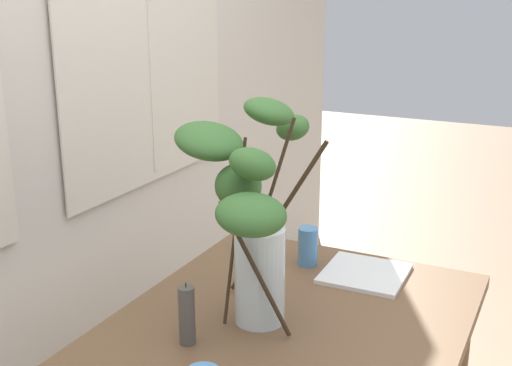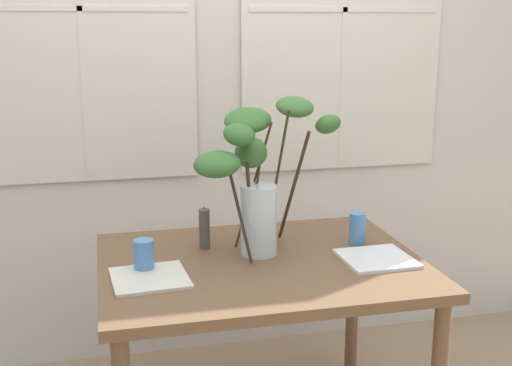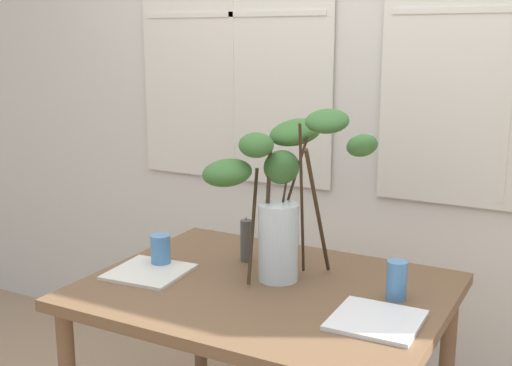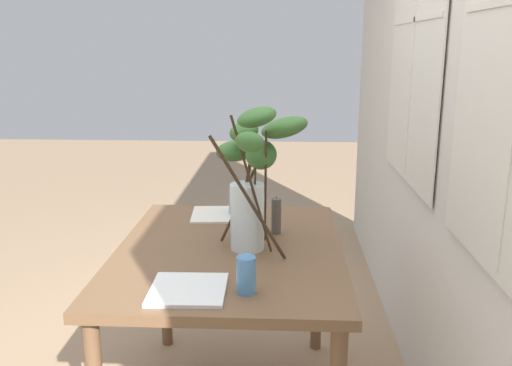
% 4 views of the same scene
% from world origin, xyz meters
% --- Properties ---
extents(back_wall_with_windows, '(5.10, 0.14, 2.73)m').
position_xyz_m(back_wall_with_windows, '(0.00, 0.91, 1.38)').
color(back_wall_with_windows, beige).
rests_on(back_wall_with_windows, ground).
extents(dining_table, '(1.20, 0.93, 0.77)m').
position_xyz_m(dining_table, '(0.00, 0.00, 0.68)').
color(dining_table, brown).
rests_on(dining_table, ground).
extents(vase_with_branches, '(0.62, 0.42, 0.61)m').
position_xyz_m(vase_with_branches, '(-0.00, 0.10, 1.09)').
color(vase_with_branches, silver).
rests_on(vase_with_branches, dining_table).
extents(drinking_glass_blue_left, '(0.07, 0.07, 0.12)m').
position_xyz_m(drinking_glass_blue_left, '(-0.43, -0.01, 0.83)').
color(drinking_glass_blue_left, '#4C84BC').
rests_on(drinking_glass_blue_left, dining_table).
extents(drinking_glass_blue_right, '(0.07, 0.07, 0.13)m').
position_xyz_m(drinking_glass_blue_right, '(0.42, 0.10, 0.84)').
color(drinking_glass_blue_right, '#4C84BC').
rests_on(drinking_glass_blue_right, dining_table).
extents(plate_square_left, '(0.28, 0.28, 0.01)m').
position_xyz_m(plate_square_left, '(-0.42, -0.09, 0.78)').
color(plate_square_left, silver).
rests_on(plate_square_left, dining_table).
extents(plate_square_right, '(0.26, 0.26, 0.01)m').
position_xyz_m(plate_square_right, '(0.42, -0.10, 0.78)').
color(plate_square_right, white).
rests_on(plate_square_right, dining_table).
extents(pillar_candle, '(0.04, 0.04, 0.17)m').
position_xyz_m(pillar_candle, '(-0.18, 0.19, 0.85)').
color(pillar_candle, '#514C47').
rests_on(pillar_candle, dining_table).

